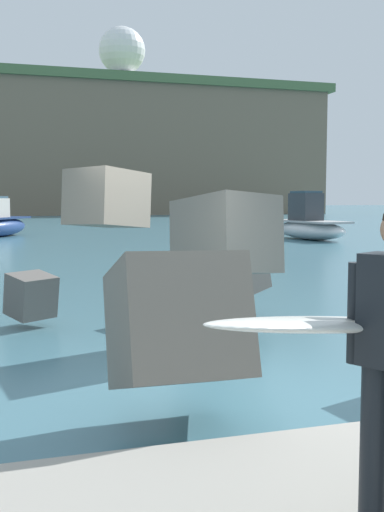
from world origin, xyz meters
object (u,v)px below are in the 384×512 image
Objects in this scene: boat_mid_left at (309,225)px; mooring_buoy_inner at (216,229)px; radar_dome at (122,57)px; surfer_with_board at (376,340)px.

boat_mid_left is 12.53× the size of mooring_buoy_inner.
mooring_buoy_inner is 64.43m from radar_dome.
radar_dome reaches higher than boat_mid_left.
mooring_buoy_inner is (10.78, 33.58, -1.06)m from surfer_with_board.
mooring_buoy_inner is (-2.28, 7.85, -0.54)m from boat_mid_left.
surfer_with_board is 4.56× the size of mooring_buoy_inner.
boat_mid_left is 8.19m from mooring_buoy_inner.
boat_mid_left is (13.06, 25.73, -0.52)m from surfer_with_board.
surfer_with_board is at bearing -116.91° from boat_mid_left.
radar_dome is at bearing 84.78° from mooring_buoy_inner.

